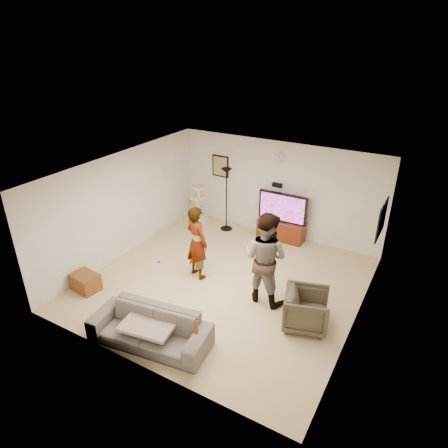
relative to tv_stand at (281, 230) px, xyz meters
The scene contains 24 objects.
floor 2.53m from the tv_stand, 95.93° to the right, with size 5.50×5.50×0.02m, color tan.
ceiling 3.38m from the tv_stand, 95.93° to the right, with size 5.50×5.50×0.02m, color white.
wall_back 1.06m from the tv_stand, 136.73° to the left, with size 5.50×0.04×2.50m, color silver.
wall_front 5.36m from the tv_stand, 92.84° to the right, with size 5.50×0.04×2.50m, color silver.
wall_left 4.04m from the tv_stand, 140.23° to the right, with size 0.04×5.50×2.50m, color silver.
wall_right 3.67m from the tv_stand, 45.17° to the right, with size 0.04×5.50×2.50m, color silver.
wall_clock 1.88m from the tv_stand, 140.44° to the left, with size 0.26×0.26×0.04m, color white.
wall_speaker 1.17m from the tv_stand, 144.59° to the left, with size 0.25×0.10×0.10m, color black.
picture_back 2.39m from the tv_stand, behind, with size 0.42×0.03×0.52m, color #857654.
picture_right 2.91m from the tv_stand, 20.12° to the right, with size 0.03×0.78×0.62m, color yellow.
tv_stand is the anchor object (origin of this frame).
console_box 0.46m from the tv_stand, 103.04° to the right, with size 0.40×0.30×0.07m, color silver.
tv 0.63m from the tv_stand, ahead, with size 1.28×0.08×0.76m, color black.
tv_screen 0.63m from the tv_stand, 90.00° to the right, with size 1.18×0.01×0.67m, color #7F3EE1.
floor_lamp 1.64m from the tv_stand, behind, with size 0.32×0.32×1.72m, color black.
cat_tree 2.42m from the tv_stand, behind, with size 0.37×0.37×1.15m, color beige.
person_left 2.78m from the tv_stand, 109.83° to the right, with size 0.61×0.40×1.66m, color #949494.
person_right 2.79m from the tv_stand, 74.81° to the right, with size 0.93×0.72×1.91m, color #3D4E97.
sofa 4.77m from the tv_stand, 95.63° to the right, with size 2.11×0.82×0.62m, color #5A554F.
throw_blanket 4.77m from the tv_stand, 95.57° to the right, with size 0.90×0.70×0.06m, color #B79990.
beer_bottle 4.79m from the tv_stand, 83.95° to the right, with size 0.06×0.06×0.25m, color brown.
armchair 3.44m from the tv_stand, 59.94° to the right, with size 0.78×0.80×0.73m, color #3D382A.
side_table 4.95m from the tv_stand, 122.48° to the right, with size 0.55×0.42×0.37m, color #603215.
toy_ball 3.27m from the tv_stand, 127.89° to the right, with size 0.07×0.07×0.07m, color #03ADB0.
Camera 1 is at (3.59, -6.27, 4.93)m, focal length 31.95 mm.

